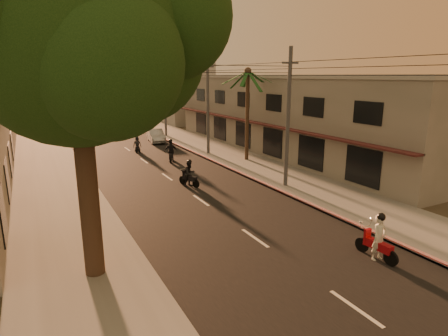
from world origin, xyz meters
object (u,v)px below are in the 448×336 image
Objects in this scene: scooter_red at (378,239)px; scooter_mid_a at (190,174)px; parked_car at (156,136)px; palm_tree at (248,77)px; scooter_mid_b at (171,152)px; scooter_far_a at (137,145)px; broadleaf_tree at (86,37)px.

scooter_red is 13.33m from scooter_mid_a.
scooter_red is 30.70m from parked_car.
palm_tree is 14.84m from parked_car.
scooter_mid_b is 10.31m from parked_car.
scooter_mid_a is at bearing -71.70° from scooter_far_a.
palm_tree is at bearing -64.20° from parked_car.
broadleaf_tree is 6.06× the size of scooter_mid_b.
broadleaf_tree is 13.78m from scooter_mid_a.
palm_tree is 4.44× the size of scooter_mid_a.
scooter_red is 26.13m from scooter_far_a.
scooter_far_a is (-1.46, 5.42, -0.17)m from scooter_mid_b.
scooter_mid_b reaches higher than scooter_mid_a.
broadleaf_tree is 20.18m from palm_tree.
palm_tree is at bearing 72.86° from scooter_red.
scooter_red is at bearing -65.36° from scooter_mid_b.
parked_car is (0.58, 30.70, -0.16)m from scooter_red.
scooter_mid_b reaches higher than parked_car.
palm_tree is at bearing -2.31° from scooter_mid_b.
scooter_red is (-4.70, -17.97, -6.28)m from palm_tree.
scooter_mid_b is at bearing 62.43° from broadleaf_tree.
broadleaf_tree is 6.56× the size of scooter_mid_a.
broadleaf_tree is 1.48× the size of palm_tree.
scooter_mid_b is at bearing -56.89° from scooter_far_a.
scooter_far_a is at bearing 133.09° from palm_tree.
scooter_mid_a is (-7.42, -4.92, -6.31)m from palm_tree.
broadleaf_tree reaches higher than scooter_red.
parked_car is (-4.12, 12.72, -6.44)m from palm_tree.
broadleaf_tree reaches higher than parked_car.
broadleaf_tree reaches higher than scooter_far_a.
scooter_mid_a is at bearing 51.15° from broadleaf_tree.
scooter_mid_a is 0.92× the size of scooter_mid_b.
broadleaf_tree is 24.26m from scooter_far_a.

